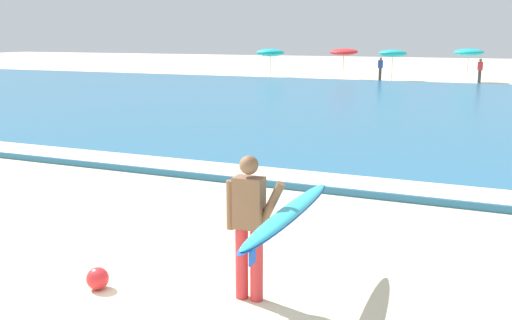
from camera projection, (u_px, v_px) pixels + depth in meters
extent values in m
plane|color=beige|center=(85.00, 302.00, 6.78)|extent=(160.00, 160.00, 0.00)
cube|color=teal|center=(395.00, 108.00, 24.41)|extent=(120.00, 28.00, 0.14)
cube|color=white|center=(280.00, 175.00, 12.38)|extent=(120.00, 1.10, 0.01)
cylinder|color=red|center=(242.00, 263.00, 6.81)|extent=(0.15, 0.15, 0.88)
cylinder|color=red|center=(257.00, 265.00, 6.75)|extent=(0.15, 0.15, 0.88)
cube|color=brown|center=(249.00, 203.00, 6.62)|extent=(0.35, 0.23, 0.60)
sphere|color=brown|center=(249.00, 165.00, 6.53)|extent=(0.22, 0.22, 0.22)
cylinder|color=brown|center=(231.00, 205.00, 6.72)|extent=(0.10, 0.10, 0.58)
cylinder|color=brown|center=(272.00, 203.00, 6.54)|extent=(0.31, 0.11, 0.51)
ellipsoid|color=#33BCD6|center=(290.00, 211.00, 6.46)|extent=(0.36, 2.88, 0.17)
ellipsoid|color=blue|center=(290.00, 213.00, 6.47)|extent=(0.39, 3.00, 0.13)
cube|color=blue|center=(252.00, 257.00, 5.44)|extent=(0.03, 0.14, 0.14)
cylinder|color=beige|center=(270.00, 66.00, 42.90)|extent=(0.05, 0.05, 1.72)
ellipsoid|color=#19ADB2|center=(270.00, 53.00, 42.70)|extent=(2.04, 2.05, 0.58)
cylinder|color=beige|center=(343.00, 66.00, 40.86)|extent=(0.05, 0.05, 1.85)
ellipsoid|color=red|center=(344.00, 52.00, 40.65)|extent=(1.97, 2.00, 0.57)
cylinder|color=beige|center=(392.00, 68.00, 39.83)|extent=(0.05, 0.05, 1.76)
ellipsoid|color=#19ADB2|center=(393.00, 53.00, 39.63)|extent=(1.90, 1.92, 0.57)
cylinder|color=beige|center=(468.00, 68.00, 38.56)|extent=(0.05, 0.05, 1.89)
ellipsoid|color=#19ADB2|center=(469.00, 52.00, 38.34)|extent=(1.92, 1.93, 0.50)
cylinder|color=#383842|center=(380.00, 74.00, 40.17)|extent=(0.20, 0.20, 0.84)
cube|color=#2D4CA5|center=(380.00, 64.00, 40.02)|extent=(0.32, 0.20, 0.54)
sphere|color=#9E7051|center=(381.00, 59.00, 39.94)|extent=(0.20, 0.20, 0.20)
cylinder|color=#383842|center=(479.00, 77.00, 37.62)|extent=(0.20, 0.20, 0.84)
cube|color=red|center=(480.00, 66.00, 37.48)|extent=(0.32, 0.20, 0.54)
sphere|color=brown|center=(481.00, 60.00, 37.40)|extent=(0.20, 0.20, 0.20)
sphere|color=red|center=(98.00, 278.00, 7.11)|extent=(0.28, 0.28, 0.28)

